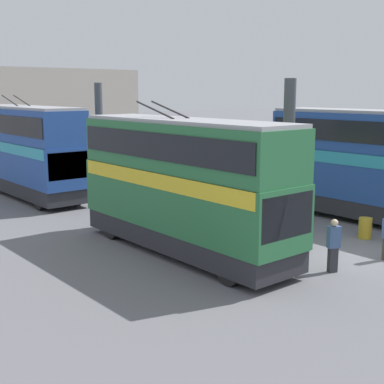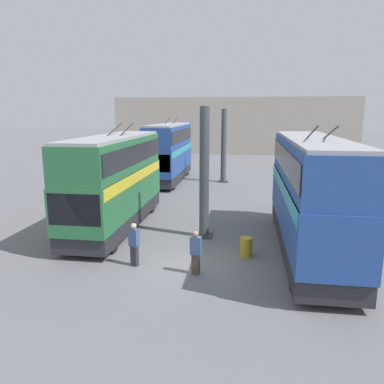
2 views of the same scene
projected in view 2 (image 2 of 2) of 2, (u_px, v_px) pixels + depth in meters
The scene contains 10 objects.
ground_plane at pixel (194, 265), 15.58m from camera, with size 240.00×240.00×0.00m, color slate.
depot_back_wall at pixel (233, 126), 54.94m from camera, with size 0.50×36.00×8.36m.
support_column_near at pixel (204, 176), 18.53m from camera, with size 0.87×0.87×6.52m.
support_column_far at pixel (224, 147), 33.39m from camera, with size 0.87×0.87×6.52m.
bus_left_near at pixel (311, 188), 16.52m from camera, with size 11.31×2.54×5.77m.
bus_right_mid at pixel (115, 177), 20.04m from camera, with size 10.03×2.54×5.64m.
bus_right_far at pixel (169, 149), 33.78m from camera, with size 10.30×2.54×5.79m.
person_by_right_row at pixel (134, 243), 15.34m from camera, with size 0.38×0.48×1.83m.
person_aisle_foreground at pixel (196, 251), 14.53m from camera, with size 0.31×0.45×1.77m.
oil_drum at pixel (246, 247), 16.44m from camera, with size 0.57×0.57×0.86m.
Camera 2 is at (-14.45, -2.04, 6.26)m, focal length 35.00 mm.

